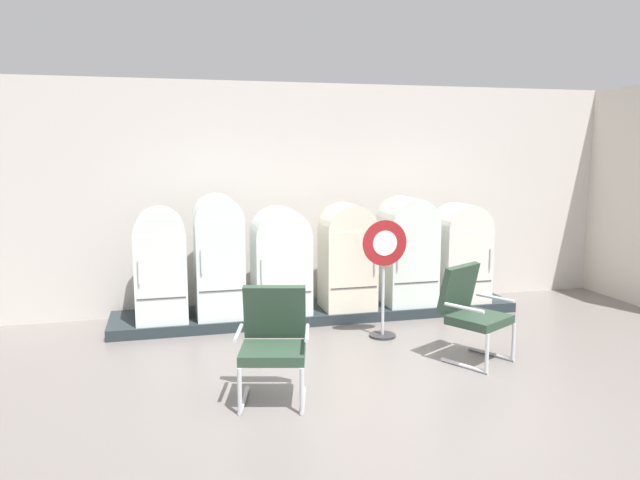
% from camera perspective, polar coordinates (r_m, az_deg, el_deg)
% --- Properties ---
extents(ground, '(12.00, 10.00, 0.05)m').
position_cam_1_polar(ground, '(5.61, 7.85, -15.47)').
color(ground, slate).
extents(back_wall, '(11.76, 0.12, 3.15)m').
position_cam_1_polar(back_wall, '(8.65, -1.16, 4.15)').
color(back_wall, beige).
rests_on(back_wall, ground).
extents(display_plinth, '(5.42, 0.95, 0.13)m').
position_cam_1_polar(display_plinth, '(8.30, -0.11, -6.72)').
color(display_plinth, '#242F33').
rests_on(display_plinth, ground).
extents(refrigerator_0, '(0.62, 0.66, 1.41)m').
position_cam_1_polar(refrigerator_0, '(7.76, -14.73, -1.95)').
color(refrigerator_0, silver).
rests_on(refrigerator_0, display_plinth).
extents(refrigerator_1, '(0.60, 0.71, 1.55)m').
position_cam_1_polar(refrigerator_1, '(7.80, -9.48, -1.12)').
color(refrigerator_1, silver).
rests_on(refrigerator_1, display_plinth).
extents(refrigerator_2, '(0.72, 0.64, 1.38)m').
position_cam_1_polar(refrigerator_2, '(7.89, -3.70, -1.70)').
color(refrigerator_2, silver).
rests_on(refrigerator_2, display_plinth).
extents(refrigerator_3, '(0.68, 0.61, 1.41)m').
position_cam_1_polar(refrigerator_3, '(8.08, 2.59, -1.29)').
color(refrigerator_3, silver).
rests_on(refrigerator_3, display_plinth).
extents(refrigerator_4, '(0.67, 0.71, 1.47)m').
position_cam_1_polar(refrigerator_4, '(8.42, 8.18, -0.73)').
color(refrigerator_4, silver).
rests_on(refrigerator_4, display_plinth).
extents(refrigerator_5, '(0.67, 0.63, 1.36)m').
position_cam_1_polar(refrigerator_5, '(8.73, 13.09, -0.94)').
color(refrigerator_5, silver).
rests_on(refrigerator_5, display_plinth).
extents(armchair_left, '(0.74, 0.76, 1.02)m').
position_cam_1_polar(armchair_left, '(5.56, -4.37, -9.14)').
color(armchair_left, silver).
rests_on(armchair_left, ground).
extents(armchair_right, '(0.82, 0.84, 1.02)m').
position_cam_1_polar(armchair_right, '(6.73, 13.99, -6.22)').
color(armchair_right, silver).
rests_on(armchair_right, ground).
extents(sign_stand, '(0.54, 0.32, 1.42)m').
position_cam_1_polar(sign_stand, '(7.28, 6.00, -3.37)').
color(sign_stand, '#2D2D30').
rests_on(sign_stand, ground).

